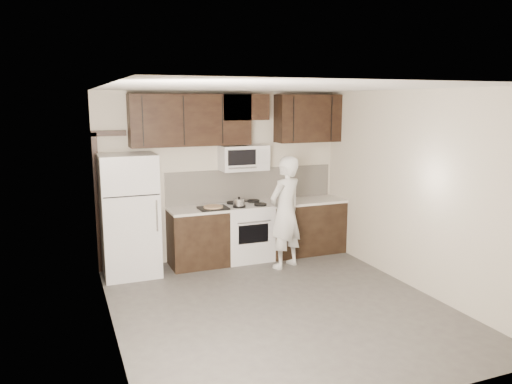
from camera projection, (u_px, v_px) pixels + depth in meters
floor at (279, 306)px, 6.28m from camera, size 4.50×4.50×0.00m
back_wall at (222, 176)px, 8.09m from camera, size 4.00×0.00×4.00m
ceiling at (281, 87)px, 5.80m from camera, size 4.50×4.50×0.00m
counter_run at (264, 230)px, 8.19m from camera, size 2.95×0.64×0.91m
stove at (247, 232)px, 8.08m from camera, size 0.76×0.66×0.94m
backsplash at (251, 184)px, 8.29m from camera, size 2.90×0.02×0.54m
upper_cabinets at (238, 118)px, 7.84m from camera, size 3.48×0.35×0.78m
microwave at (244, 158)px, 7.97m from camera, size 0.76×0.42×0.40m
refrigerator at (129, 215)px, 7.28m from camera, size 0.80×0.76×1.80m
door_trim at (100, 190)px, 7.37m from camera, size 0.50×0.08×2.12m
saucepan at (239, 203)px, 7.78m from camera, size 0.31×0.18×0.17m
baking_tray at (213, 208)px, 7.67m from camera, size 0.44×0.33×0.02m
pizza at (213, 207)px, 7.66m from camera, size 0.30×0.30×0.02m
person at (285, 212)px, 7.62m from camera, size 0.75×0.64×1.73m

